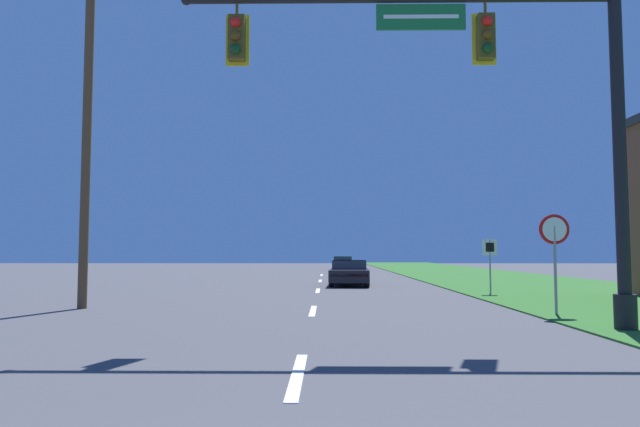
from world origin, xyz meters
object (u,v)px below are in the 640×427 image
Objects in this scene: far_car at (343,263)px; route_sign_post at (490,254)px; signal_mast at (510,101)px; car_ahead at (349,273)px; stop_sign at (554,241)px; utility_pole_near at (87,111)px.

route_sign_post reaches higher than far_car.
signal_mast is 2.14× the size of far_car.
signal_mast is at bearing -80.25° from car_ahead.
stop_sign is at bearing -70.23° from car_ahead.
signal_mast is at bearing -124.95° from stop_sign.
route_sign_post is at bearing 22.55° from utility_pole_near.
car_ahead is 1.06× the size of far_car.
route_sign_post is (4.72, -30.06, 0.92)m from far_car.
car_ahead is at bearing 54.93° from utility_pole_near.
utility_pole_near is (-13.03, -5.41, 4.12)m from route_sign_post.
utility_pole_near is at bearing -157.45° from route_sign_post.
utility_pole_near is (-8.31, -35.48, 5.04)m from far_car.
utility_pole_near is at bearing -103.19° from far_car.
stop_sign is (4.35, -37.12, 1.26)m from far_car.
utility_pole_near reaches higher than route_sign_post.
car_ahead is (-2.72, 15.82, -4.10)m from signal_mast.
far_car is at bearing 96.68° from stop_sign.
stop_sign is 0.23× the size of utility_pole_near.
signal_mast is 0.85× the size of utility_pole_near.
utility_pole_near is (-10.70, 4.45, 0.94)m from signal_mast.
signal_mast reaches higher than car_ahead.
stop_sign is (1.96, 2.81, -2.84)m from signal_mast.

